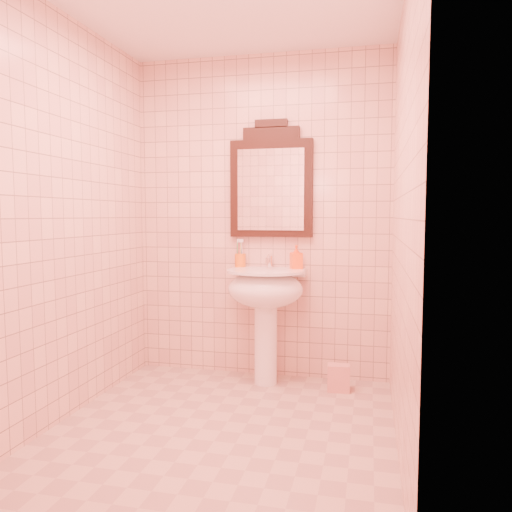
% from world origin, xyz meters
% --- Properties ---
extents(floor, '(2.20, 2.20, 0.00)m').
position_xyz_m(floor, '(0.00, 0.00, 0.00)').
color(floor, '#C4A48E').
rests_on(floor, ground).
extents(back_wall, '(2.00, 0.02, 2.50)m').
position_xyz_m(back_wall, '(0.00, 1.10, 1.25)').
color(back_wall, beige).
rests_on(back_wall, floor).
extents(pedestal_sink, '(0.58, 0.58, 0.86)m').
position_xyz_m(pedestal_sink, '(0.09, 0.87, 0.66)').
color(pedestal_sink, white).
rests_on(pedestal_sink, floor).
extents(faucet, '(0.04, 0.16, 0.11)m').
position_xyz_m(faucet, '(0.09, 1.01, 0.92)').
color(faucet, white).
rests_on(faucet, pedestal_sink).
extents(mirror, '(0.64, 0.06, 0.90)m').
position_xyz_m(mirror, '(0.09, 1.07, 1.51)').
color(mirror, black).
rests_on(mirror, back_wall).
extents(toothbrush_cup, '(0.08, 0.08, 0.19)m').
position_xyz_m(toothbrush_cup, '(-0.15, 1.05, 0.92)').
color(toothbrush_cup, orange).
rests_on(toothbrush_cup, pedestal_sink).
extents(soap_dispenser, '(0.11, 0.11, 0.18)m').
position_xyz_m(soap_dispenser, '(0.29, 1.01, 0.95)').
color(soap_dispenser, '#FF5615').
rests_on(soap_dispenser, pedestal_sink).
extents(towel, '(0.16, 0.11, 0.19)m').
position_xyz_m(towel, '(0.63, 0.83, 0.10)').
color(towel, '#DB8181').
rests_on(towel, floor).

